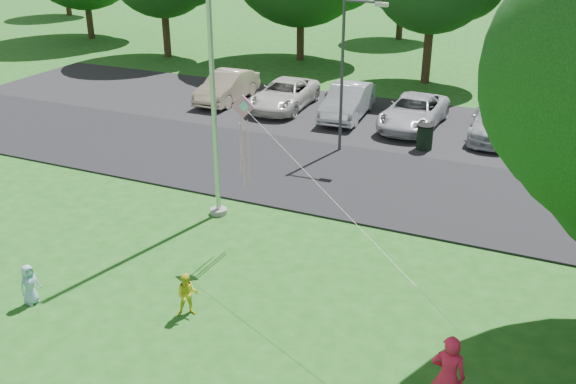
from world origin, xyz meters
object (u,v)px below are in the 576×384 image
at_px(woman, 448,376).
at_px(kite, 247,127).
at_px(flagpole, 212,74).
at_px(child_yellow, 188,295).
at_px(trash_can, 425,138).
at_px(child_blue, 29,285).
at_px(street_lamp, 348,62).

bearing_deg(woman, kite, -38.32).
relative_size(flagpole, woman, 5.99).
height_order(woman, child_yellow, woman).
distance_m(trash_can, child_blue, 14.81).
distance_m(flagpole, woman, 10.05).
relative_size(street_lamp, trash_can, 5.56).
bearing_deg(flagpole, kite, -38.28).
relative_size(flagpole, street_lamp, 1.81).
distance_m(child_blue, kite, 6.21).
height_order(flagpole, trash_can, flagpole).
height_order(trash_can, child_yellow, child_yellow).
height_order(flagpole, child_blue, flagpole).
relative_size(street_lamp, woman, 3.32).
distance_m(trash_can, child_yellow, 12.76).
bearing_deg(woman, trash_can, -79.30).
bearing_deg(child_yellow, trash_can, 46.23).
bearing_deg(trash_can, child_blue, -113.01).
distance_m(flagpole, trash_can, 9.63).
bearing_deg(child_yellow, woman, -40.78).
height_order(trash_can, child_blue, trash_can).
relative_size(flagpole, child_yellow, 9.75).
height_order(street_lamp, trash_can, street_lamp).
xyz_separation_m(street_lamp, kite, (0.15, -7.90, 0.01)).
bearing_deg(trash_can, child_yellow, -100.33).
xyz_separation_m(child_blue, kite, (3.32, 4.41, 2.85)).
relative_size(street_lamp, child_yellow, 5.40).
xyz_separation_m(flagpole, child_yellow, (1.96, -4.73, -3.65)).
relative_size(flagpole, trash_can, 10.04).
bearing_deg(child_yellow, flagpole, 79.08).
bearing_deg(child_blue, kite, -26.61).
distance_m(trash_can, woman, 13.75).
bearing_deg(street_lamp, child_yellow, -90.18).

